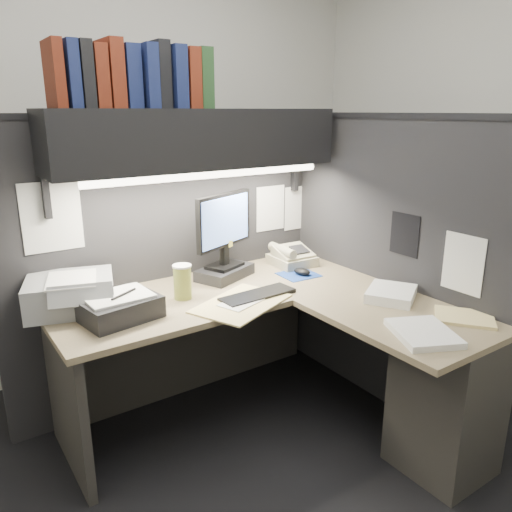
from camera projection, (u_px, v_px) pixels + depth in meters
name	position (u px, v px, depth m)	size (l,w,h in m)	color
floor	(260.00, 475.00, 2.33)	(3.50, 3.50, 0.00)	black
wall_back	(125.00, 158.00, 3.14)	(3.50, 0.04, 2.70)	silver
wall_right	(507.00, 162.00, 2.90)	(0.04, 3.00, 2.70)	silver
partition_back	(172.00, 263.00, 2.86)	(1.90, 0.06, 1.60)	black
partition_right	(386.00, 267.00, 2.78)	(0.06, 1.50, 1.60)	black
desk	(332.00, 365.00, 2.44)	(1.70, 1.53, 0.73)	#94835E
overhead_shelf	(198.00, 139.00, 2.57)	(1.55, 0.34, 0.30)	black
task_light_tube	(212.00, 175.00, 2.51)	(0.04, 0.04, 1.32)	white
monitor	(224.00, 245.00, 2.77)	(0.42, 0.30, 0.48)	black
keyboard	(258.00, 295.00, 2.53)	(0.40, 0.13, 0.02)	black
mousepad	(299.00, 275.00, 2.87)	(0.21, 0.19, 0.00)	navy
mouse	(302.00, 272.00, 2.86)	(0.07, 0.10, 0.04)	black
telephone	(292.00, 257.00, 3.05)	(0.23, 0.24, 0.10)	#B9B28E
coffee_cup	(183.00, 283.00, 2.49)	(0.09, 0.09, 0.17)	#B7AE49
printer	(71.00, 294.00, 2.36)	(0.39, 0.33, 0.16)	gray
notebook_stack	(118.00, 307.00, 2.27)	(0.33, 0.28, 0.10)	black
open_folder	(241.00, 303.00, 2.44)	(0.47, 0.31, 0.01)	#E2CC7F
paper_stack_a	(391.00, 294.00, 2.51)	(0.26, 0.22, 0.05)	white
paper_stack_b	(423.00, 333.00, 2.09)	(0.23, 0.29, 0.03)	white
manila_stack	(464.00, 317.00, 2.27)	(0.20, 0.25, 0.01)	#E2CC7F
binder_row	(134.00, 77.00, 2.32)	(0.74, 0.26, 0.30)	maroon
pinned_papers	(265.00, 223.00, 2.71)	(1.76, 1.31, 0.51)	white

